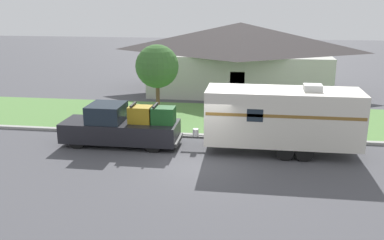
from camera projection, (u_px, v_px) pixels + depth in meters
name	position (u px, v px, depth m)	size (l,w,h in m)	color
ground_plane	(200.00, 164.00, 18.62)	(120.00, 120.00, 0.00)	#47474C
curb_strip	(209.00, 136.00, 22.17)	(80.00, 0.30, 0.14)	#999993
lawn_strip	(216.00, 118.00, 25.66)	(80.00, 7.00, 0.03)	#568442
house_across_street	(240.00, 56.00, 32.67)	(13.99, 8.31, 5.20)	#B2B2A8
pickup_truck	(121.00, 127.00, 20.82)	(5.76, 1.98, 2.10)	black
travel_trailer	(282.00, 117.00, 19.56)	(8.13, 2.36, 3.26)	black
mailbox	(345.00, 121.00, 21.65)	(0.48, 0.20, 1.23)	brown
tree_in_yard	(157.00, 66.00, 25.50)	(2.60, 2.60, 4.33)	brown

